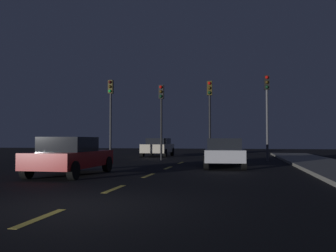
# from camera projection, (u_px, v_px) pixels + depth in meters

# --- Properties ---
(ground_plane) EXTENTS (80.00, 80.00, 0.00)m
(ground_plane) POSITION_uv_depth(u_px,v_px,m) (152.00, 174.00, 14.39)
(ground_plane) COLOR black
(lane_stripe_nearest) EXTENTS (0.16, 1.60, 0.01)m
(lane_stripe_nearest) POSITION_uv_depth(u_px,v_px,m) (40.00, 218.00, 6.34)
(lane_stripe_nearest) COLOR #EACC4C
(lane_stripe_nearest) RESTS_ON ground_plane
(lane_stripe_second) EXTENTS (0.16, 1.60, 0.01)m
(lane_stripe_second) POSITION_uv_depth(u_px,v_px,m) (114.00, 189.00, 10.07)
(lane_stripe_second) COLOR #EACC4C
(lane_stripe_second) RESTS_ON ground_plane
(lane_stripe_third) EXTENTS (0.16, 1.60, 0.01)m
(lane_stripe_third) POSITION_uv_depth(u_px,v_px,m) (148.00, 175.00, 13.80)
(lane_stripe_third) COLOR #EACC4C
(lane_stripe_third) RESTS_ON ground_plane
(lane_stripe_fourth) EXTENTS (0.16, 1.60, 0.01)m
(lane_stripe_fourth) POSITION_uv_depth(u_px,v_px,m) (168.00, 168.00, 17.52)
(lane_stripe_fourth) COLOR #EACC4C
(lane_stripe_fourth) RESTS_ON ground_plane
(lane_stripe_fifth) EXTENTS (0.16, 1.60, 0.01)m
(lane_stripe_fifth) POSITION_uv_depth(u_px,v_px,m) (181.00, 163.00, 21.25)
(lane_stripe_fifth) COLOR #EACC4C
(lane_stripe_fifth) RESTS_ON ground_plane
(traffic_signal_far_left) EXTENTS (0.32, 0.38, 5.31)m
(traffic_signal_far_left) POSITION_uv_depth(u_px,v_px,m) (111.00, 104.00, 24.68)
(traffic_signal_far_left) COLOR #2D2D30
(traffic_signal_far_left) RESTS_ON ground_plane
(traffic_signal_center_left) EXTENTS (0.32, 0.38, 4.89)m
(traffic_signal_center_left) POSITION_uv_depth(u_px,v_px,m) (161.00, 107.00, 24.00)
(traffic_signal_center_left) COLOR black
(traffic_signal_center_left) RESTS_ON ground_plane
(traffic_signal_center_right) EXTENTS (0.32, 0.38, 5.05)m
(traffic_signal_center_right) POSITION_uv_depth(u_px,v_px,m) (210.00, 105.00, 23.40)
(traffic_signal_center_right) COLOR black
(traffic_signal_center_right) RESTS_ON ground_plane
(traffic_signal_far_right) EXTENTS (0.32, 0.38, 5.31)m
(traffic_signal_far_right) POSITION_uv_depth(u_px,v_px,m) (267.00, 101.00, 22.74)
(traffic_signal_far_right) COLOR #4C4C51
(traffic_signal_far_right) RESTS_ON ground_plane
(car_stopped_ahead) EXTENTS (2.16, 4.62, 1.40)m
(car_stopped_ahead) POSITION_uv_depth(u_px,v_px,m) (224.00, 152.00, 18.02)
(car_stopped_ahead) COLOR silver
(car_stopped_ahead) RESTS_ON ground_plane
(car_adjacent_lane) EXTENTS (1.93, 4.30, 1.44)m
(car_adjacent_lane) POSITION_uv_depth(u_px,v_px,m) (70.00, 156.00, 13.92)
(car_adjacent_lane) COLOR #B21919
(car_adjacent_lane) RESTS_ON ground_plane
(car_oncoming_far) EXTENTS (2.03, 3.96, 1.44)m
(car_oncoming_far) POSITION_uv_depth(u_px,v_px,m) (158.00, 147.00, 29.37)
(car_oncoming_far) COLOR beige
(car_oncoming_far) RESTS_ON ground_plane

